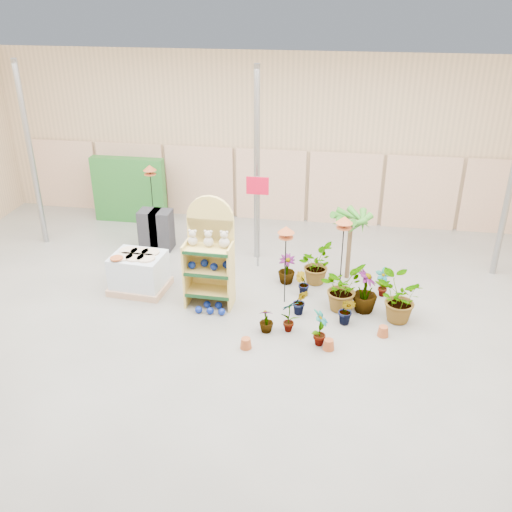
{
  "coord_description": "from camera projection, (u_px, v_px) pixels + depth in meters",
  "views": [
    {
      "loc": [
        1.95,
        -8.82,
        6.13
      ],
      "look_at": [
        0.3,
        1.5,
        1.0
      ],
      "focal_mm": 40.0,
      "sensor_mm": 36.0,
      "label": 1
    }
  ],
  "objects": [
    {
      "name": "potted_plant_6",
      "position": [
        315.0,
        264.0,
        12.54
      ],
      "size": [
        0.72,
        0.83,
        0.89
      ],
      "primitive_type": "imported",
      "rotation": [
        0.0,
        0.0,
        1.53
      ],
      "color": "#2E751F",
      "rests_on": "ground"
    },
    {
      "name": "bird_table_front",
      "position": [
        286.0,
        232.0,
        11.26
      ],
      "size": [
        0.34,
        0.34,
        1.72
      ],
      "color": "black",
      "rests_on": "ground"
    },
    {
      "name": "potted_plant_1",
      "position": [
        300.0,
        302.0,
        11.41
      ],
      "size": [
        0.33,
        0.28,
        0.57
      ],
      "primitive_type": "imported",
      "rotation": [
        0.0,
        0.0,
        0.09
      ],
      "color": "#2E751F",
      "rests_on": "ground"
    },
    {
      "name": "potted_plant_3",
      "position": [
        365.0,
        291.0,
        11.45
      ],
      "size": [
        0.51,
        0.51,
        0.9
      ],
      "primitive_type": "imported",
      "rotation": [
        0.0,
        0.0,
        1.55
      ],
      "color": "#2E751F",
      "rests_on": "ground"
    },
    {
      "name": "teddy_bears",
      "position": [
        210.0,
        240.0,
        11.28
      ],
      "size": [
        0.84,
        0.21,
        0.35
      ],
      "color": "#BCB29F",
      "rests_on": "display_shelf"
    },
    {
      "name": "potted_plant_11",
      "position": [
        287.0,
        269.0,
        12.57
      ],
      "size": [
        0.43,
        0.43,
        0.67
      ],
      "primitive_type": "imported",
      "rotation": [
        0.0,
        0.0,
        0.18
      ],
      "color": "#2E751F",
      "rests_on": "ground"
    },
    {
      "name": "potted_plant_4",
      "position": [
        383.0,
        282.0,
        12.05
      ],
      "size": [
        0.35,
        0.25,
        0.64
      ],
      "primitive_type": "imported",
      "rotation": [
        0.0,
        0.0,
        6.23
      ],
      "color": "#2E751F",
      "rests_on": "ground"
    },
    {
      "name": "trellis_stock",
      "position": [
        129.0,
        190.0,
        15.55
      ],
      "size": [
        2.0,
        0.3,
        1.8
      ],
      "primitive_type": "cube",
      "color": "#216021",
      "rests_on": "ground"
    },
    {
      "name": "pallet_stack",
      "position": [
        139.0,
        272.0,
        12.25
      ],
      "size": [
        1.25,
        1.07,
        0.87
      ],
      "rotation": [
        0.0,
        0.0,
        -0.09
      ],
      "color": "tan",
      "rests_on": "ground"
    },
    {
      "name": "display_shelf",
      "position": [
        210.0,
        255.0,
        11.55
      ],
      "size": [
        0.98,
        0.63,
        2.3
      ],
      "rotation": [
        0.0,
        0.0,
        -0.03
      ],
      "color": "tan",
      "rests_on": "ground"
    },
    {
      "name": "gazing_balls_floor",
      "position": [
        211.0,
        308.0,
        11.57
      ],
      "size": [
        0.63,
        0.39,
        0.15
      ],
      "color": "navy",
      "rests_on": "ground"
    },
    {
      "name": "potted_plant_10",
      "position": [
        398.0,
        299.0,
        11.09
      ],
      "size": [
        1.02,
        0.93,
        0.98
      ],
      "primitive_type": "imported",
      "rotation": [
        0.0,
        0.0,
        2.93
      ],
      "color": "#2E751F",
      "rests_on": "ground"
    },
    {
      "name": "gazing_balls_shelf",
      "position": [
        209.0,
        265.0,
        11.5
      ],
      "size": [
        0.84,
        0.29,
        0.16
      ],
      "color": "navy",
      "rests_on": "display_shelf"
    },
    {
      "name": "potted_plant_0",
      "position": [
        289.0,
        315.0,
        10.84
      ],
      "size": [
        0.43,
        0.41,
        0.68
      ],
      "primitive_type": "imported",
      "rotation": [
        0.0,
        0.0,
        3.77
      ],
      "color": "#2E751F",
      "rests_on": "ground"
    },
    {
      "name": "potted_plant_9",
      "position": [
        347.0,
        311.0,
        11.05
      ],
      "size": [
        0.42,
        0.39,
        0.61
      ],
      "primitive_type": "imported",
      "rotation": [
        0.0,
        0.0,
        5.83
      ],
      "color": "#2E751F",
      "rests_on": "ground"
    },
    {
      "name": "room",
      "position": [
        235.0,
        210.0,
        10.63
      ],
      "size": [
        15.2,
        12.1,
        4.7
      ],
      "color": "slate",
      "rests_on": "ground"
    },
    {
      "name": "potted_plant_5",
      "position": [
        302.0,
        284.0,
        12.11
      ],
      "size": [
        0.3,
        0.25,
        0.53
      ],
      "primitive_type": "imported",
      "rotation": [
        0.0,
        0.0,
        3.18
      ],
      "color": "#2E751F",
      "rests_on": "ground"
    },
    {
      "name": "offer_sign",
      "position": [
        258.0,
        204.0,
        12.73
      ],
      "size": [
        0.5,
        0.08,
        2.2
      ],
      "color": "gray",
      "rests_on": "ground"
    },
    {
      "name": "potted_plant_2",
      "position": [
        342.0,
        287.0,
        11.52
      ],
      "size": [
        1.06,
        1.11,
        0.97
      ],
      "primitive_type": "imported",
      "rotation": [
        0.0,
        0.0,
        1.14
      ],
      "color": "#2E751F",
      "rests_on": "ground"
    },
    {
      "name": "bird_table_right",
      "position": [
        344.0,
        223.0,
        11.22
      ],
      "size": [
        0.34,
        0.34,
        1.91
      ],
      "color": "black",
      "rests_on": "ground"
    },
    {
      "name": "charcoal_planters",
      "position": [
        156.0,
        230.0,
        14.11
      ],
      "size": [
        0.8,
        0.5,
        1.0
      ],
      "color": "black",
      "rests_on": "ground"
    },
    {
      "name": "bird_table_back",
      "position": [
        150.0,
        170.0,
        14.25
      ],
      "size": [
        0.34,
        0.34,
        1.92
      ],
      "color": "black",
      "rests_on": "ground"
    },
    {
      "name": "potted_plant_8",
      "position": [
        320.0,
        328.0,
        10.39
      ],
      "size": [
        0.31,
        0.42,
        0.75
      ],
      "primitive_type": "imported",
      "rotation": [
        0.0,
        0.0,
        1.47
      ],
      "color": "#2E751F",
      "rests_on": "ground"
    },
    {
      "name": "palm",
      "position": [
        351.0,
        219.0,
        12.29
      ],
      "size": [
        0.7,
        0.7,
        1.7
      ],
      "color": "brown",
      "rests_on": "ground"
    },
    {
      "name": "potted_plant_7",
      "position": [
        266.0,
        320.0,
        10.86
      ],
      "size": [
        0.32,
        0.32,
        0.49
      ],
      "primitive_type": "imported",
      "rotation": [
        0.0,
        0.0,
        3.31
      ],
      "color": "#2E751F",
      "rests_on": "ground"
    }
  ]
}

